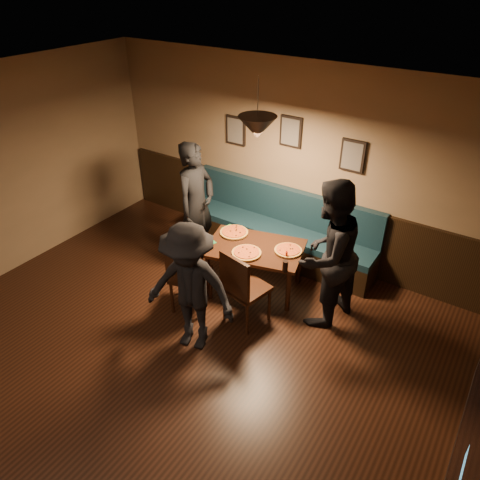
{
  "coord_description": "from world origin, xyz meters",
  "views": [
    {
      "loc": [
        2.7,
        -1.87,
        3.85
      ],
      "look_at": [
        0.16,
        1.98,
        0.95
      ],
      "focal_mm": 33.75,
      "sensor_mm": 36.0,
      "label": 1
    }
  ],
  "objects": [
    {
      "name": "floor",
      "position": [
        0.0,
        0.0,
        0.0
      ],
      "size": [
        7.0,
        7.0,
        0.0
      ],
      "primitive_type": "plane",
      "color": "black",
      "rests_on": "ground"
    },
    {
      "name": "ceiling",
      "position": [
        0.0,
        0.0,
        2.8
      ],
      "size": [
        7.0,
        7.0,
        0.0
      ],
      "primitive_type": "plane",
      "rotation": [
        3.14,
        0.0,
        0.0
      ],
      "color": "silver",
      "rests_on": "ground"
    },
    {
      "name": "wall_back",
      "position": [
        0.0,
        3.5,
        1.4
      ],
      "size": [
        6.0,
        0.0,
        6.0
      ],
      "primitive_type": "plane",
      "rotation": [
        1.57,
        0.0,
        0.0
      ],
      "color": "#8C704F",
      "rests_on": "ground"
    },
    {
      "name": "wainscot",
      "position": [
        0.0,
        3.47,
        0.5
      ],
      "size": [
        5.88,
        0.06,
        1.0
      ],
      "primitive_type": "cube",
      "color": "black",
      "rests_on": "ground"
    },
    {
      "name": "booth_bench",
      "position": [
        0.0,
        3.2,
        0.5
      ],
      "size": [
        3.0,
        0.6,
        1.0
      ],
      "primitive_type": null,
      "color": "#0F232D",
      "rests_on": "ground"
    },
    {
      "name": "window_glass",
      "position": [
        2.93,
        0.5,
        1.5
      ],
      "size": [
        0.0,
        2.4,
        2.4
      ],
      "primitive_type": "plane",
      "rotation": [
        1.57,
        0.0,
        -1.57
      ],
      "color": "black",
      "rests_on": "wall_right"
    },
    {
      "name": "picture_left",
      "position": [
        -0.9,
        3.47,
        1.7
      ],
      "size": [
        0.32,
        0.04,
        0.42
      ],
      "primitive_type": "cube",
      "color": "black",
      "rests_on": "wall_back"
    },
    {
      "name": "picture_center",
      "position": [
        0.0,
        3.47,
        1.85
      ],
      "size": [
        0.32,
        0.04,
        0.42
      ],
      "primitive_type": "cube",
      "color": "black",
      "rests_on": "wall_back"
    },
    {
      "name": "picture_right",
      "position": [
        0.9,
        3.47,
        1.7
      ],
      "size": [
        0.32,
        0.04,
        0.42
      ],
      "primitive_type": "cube",
      "color": "black",
      "rests_on": "wall_back"
    },
    {
      "name": "pendant_lamp",
      "position": [
        0.16,
        2.33,
        2.25
      ],
      "size": [
        0.44,
        0.44,
        0.25
      ],
      "primitive_type": "cone",
      "rotation": [
        3.14,
        0.0,
        0.0
      ],
      "color": "black",
      "rests_on": "ceiling"
    },
    {
      "name": "dining_table",
      "position": [
        0.16,
        2.33,
        0.33
      ],
      "size": [
        1.4,
        1.09,
        0.66
      ],
      "primitive_type": "cube",
      "rotation": [
        0.0,
        0.0,
        0.26
      ],
      "color": "#331E0E",
      "rests_on": "floor"
    },
    {
      "name": "chair_near_left",
      "position": [
        -0.32,
        1.58,
        0.51
      ],
      "size": [
        0.58,
        0.58,
        1.02
      ],
      "primitive_type": null,
      "rotation": [
        0.0,
        0.0,
        0.34
      ],
      "color": "#321B0E",
      "rests_on": "floor"
    },
    {
      "name": "chair_near_right",
      "position": [
        0.42,
        1.73,
        0.51
      ],
      "size": [
        0.54,
        0.54,
        1.03
      ],
      "primitive_type": null,
      "rotation": [
        0.0,
        0.0,
        -0.21
      ],
      "color": "black",
      "rests_on": "floor"
    },
    {
      "name": "diner_left",
      "position": [
        -0.87,
        2.44,
        0.92
      ],
      "size": [
        0.45,
        0.67,
        1.84
      ],
      "primitive_type": "imported",
      "rotation": [
        0.0,
        0.0,
        1.56
      ],
      "color": "black",
      "rests_on": "floor"
    },
    {
      "name": "diner_right",
      "position": [
        1.17,
        2.29,
        0.93
      ],
      "size": [
        0.91,
        1.05,
        1.87
      ],
      "primitive_type": "imported",
      "rotation": [
        0.0,
        0.0,
        -1.82
      ],
      "color": "black",
      "rests_on": "floor"
    },
    {
      "name": "diner_front",
      "position": [
        0.12,
        1.05,
        0.8
      ],
      "size": [
        1.14,
        0.82,
        1.59
      ],
      "primitive_type": "imported",
      "rotation": [
        0.0,
        0.0,
        0.24
      ],
      "color": "black",
      "rests_on": "floor"
    },
    {
      "name": "pizza_a",
      "position": [
        -0.25,
        2.45,
        0.69
      ],
      "size": [
        0.41,
        0.41,
        0.04
      ],
      "primitive_type": "cylinder",
      "rotation": [
        0.0,
        0.0,
        0.08
      ],
      "color": "#CC6626",
      "rests_on": "dining_table"
    },
    {
      "name": "pizza_b",
      "position": [
        0.16,
        2.12,
        0.68
      ],
      "size": [
        0.49,
        0.49,
        0.04
      ],
      "primitive_type": "cylinder",
      "rotation": [
        0.0,
        0.0,
        -0.36
      ],
      "color": "gold",
      "rests_on": "dining_table"
    },
    {
      "name": "pizza_c",
      "position": [
        0.57,
        2.47,
        0.68
      ],
      "size": [
        0.39,
        0.39,
        0.04
      ],
      "primitive_type": "cylinder",
      "rotation": [
        0.0,
        0.0,
        -0.1
      ],
      "color": "orange",
      "rests_on": "dining_table"
    },
    {
      "name": "soda_glass",
      "position": [
        0.74,
        2.07,
        0.74
      ],
      "size": [
        0.07,
        0.07,
        0.15
      ],
      "primitive_type": "cylinder",
      "rotation": [
        0.0,
        0.0,
        -0.1
      ],
      "color": "black",
      "rests_on": "dining_table"
    },
    {
      "name": "tabasco_bottle",
      "position": [
        0.62,
        2.33,
        0.72
      ],
      "size": [
        0.04,
        0.04,
        0.11
      ],
      "primitive_type": "cylinder",
      "rotation": [
        0.0,
        0.0,
        0.41
      ],
      "color": "#971905",
      "rests_on": "dining_table"
    },
    {
      "name": "napkin_a",
      "position": [
        -0.38,
        2.53,
        0.67
      ],
      "size": [
        0.2,
        0.2,
        0.01
      ],
      "primitive_type": "cube",
      "rotation": [
        0.0,
        0.0,
        -0.22
      ],
      "color": "#1C6C2C",
      "rests_on": "dining_table"
    },
    {
      "name": "napkin_b",
      "position": [
        -0.4,
        2.09,
        0.67
      ],
      "size": [
        0.17,
        0.17,
        0.01
      ],
      "primitive_type": "cube",
      "rotation": [
        0.0,
        0.0,
        -0.37
      ],
      "color": "#1C6B36",
      "rests_on": "dining_table"
    },
    {
      "name": "cutlery_set",
      "position": [
        0.08,
        1.95,
        0.67
      ],
      "size": [
        0.19,
        0.09,
        0.0
      ],
      "primitive_type": "cube",
      "rotation": [
        0.0,
        0.0,
        1.22
      ],
      "color": "#BBBBBF",
      "rests_on": "dining_table"
    }
  ]
}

